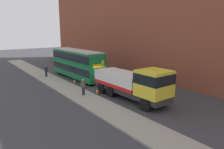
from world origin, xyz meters
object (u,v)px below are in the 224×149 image
Objects in this scene: pedestrian_onlooker at (46,71)px; traffic_cone_near_truck at (97,91)px; recovery_tow_truck at (133,83)px; double_decker_bus at (77,63)px; pedestrian_bystander at (83,87)px; traffic_cone_midway at (84,85)px; traffic_cone_near_bus at (75,81)px.

pedestrian_onlooker reaches higher than traffic_cone_near_truck.
recovery_tow_truck is 14.13× the size of traffic_cone_near_truck.
double_decker_bus reaches higher than recovery_tow_truck.
recovery_tow_truck is 5.23m from pedestrian_bystander.
traffic_cone_near_truck is at bearing -1.33° from traffic_cone_midway.
recovery_tow_truck is 5.95× the size of pedestrian_onlooker.
double_decker_bus is 8.77m from traffic_cone_near_truck.
recovery_tow_truck is 7.08m from traffic_cone_midway.
traffic_cone_near_bus is 5.55m from traffic_cone_near_truck.
recovery_tow_truck reaches higher than traffic_cone_midway.
traffic_cone_midway is (5.25, -1.76, -1.89)m from double_decker_bus.
double_decker_bus is 5.85m from traffic_cone_midway.
double_decker_bus is 4.74m from pedestrian_onlooker.
traffic_cone_midway is at bearing 31.81° from pedestrian_bystander.
traffic_cone_midway is at bearing 1.38° from traffic_cone_near_bus.
traffic_cone_near_bus is 2.43m from traffic_cone_midway.
traffic_cone_near_truck is (0.32, 1.54, -0.64)m from pedestrian_bystander.
recovery_tow_truck reaches higher than traffic_cone_near_truck.
pedestrian_bystander is 2.38× the size of traffic_cone_near_bus.
recovery_tow_truck is at bearing 11.32° from traffic_cone_near_bus.
recovery_tow_truck is 11.96m from double_decker_bus.
double_decker_bus reaches higher than traffic_cone_midway.
traffic_cone_near_truck is at bearing -39.96° from pedestrian_bystander.
traffic_cone_near_bus is (5.74, 1.70, -0.64)m from pedestrian_onlooker.
traffic_cone_near_bus is 1.00× the size of traffic_cone_near_truck.
pedestrian_onlooker reaches higher than traffic_cone_midway.
double_decker_bus is 15.41× the size of traffic_cone_near_bus.
pedestrian_onlooker is (-14.89, -3.53, -0.77)m from recovery_tow_truck.
pedestrian_onlooker and pedestrian_bystander have the same top height.
traffic_cone_near_truck is (11.30, 1.68, -0.64)m from pedestrian_onlooker.
traffic_cone_midway is (2.43, 0.06, 0.00)m from traffic_cone_near_bus.
recovery_tow_truck is at bearing 14.79° from traffic_cone_midway.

